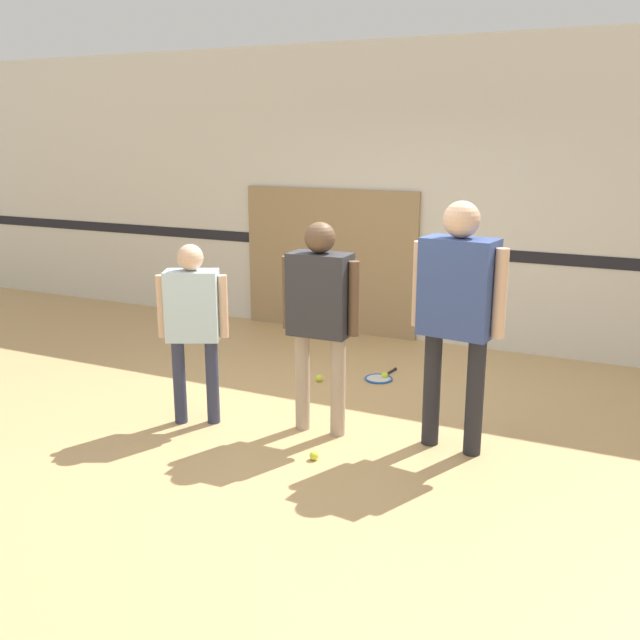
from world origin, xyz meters
TOP-DOWN VIEW (x-y plane):
  - ground_plane at (0.00, 0.00)m, footprint 16.00×16.00m
  - wall_back at (0.00, 2.75)m, footprint 16.00×0.07m
  - wall_panel at (-1.15, 2.69)m, footprint 2.12×0.05m
  - person_instructor at (0.03, -0.03)m, footprint 0.62×0.26m
  - person_student_left at (-0.93, -0.29)m, footprint 0.50×0.37m
  - person_student_right at (1.03, 0.10)m, footprint 0.68×0.34m
  - racket_spare_on_floor at (0.02, 1.31)m, footprint 0.30×0.50m
  - tennis_ball_near_instructor at (0.21, -0.51)m, footprint 0.07×0.07m
  - tennis_ball_by_spare_racket at (0.06, 1.34)m, footprint 0.07×0.07m
  - tennis_ball_stray_left at (-0.47, 1.00)m, footprint 0.07×0.07m

SIDE VIEW (x-z plane):
  - ground_plane at x=0.00m, z-range 0.00..0.00m
  - racket_spare_on_floor at x=0.02m, z-range -0.01..0.03m
  - tennis_ball_near_instructor at x=0.21m, z-range 0.00..0.07m
  - tennis_ball_by_spare_racket at x=0.06m, z-range 0.00..0.07m
  - tennis_ball_stray_left at x=-0.47m, z-range 0.00..0.07m
  - wall_panel at x=-1.15m, z-range 0.00..1.64m
  - person_student_left at x=-0.93m, z-range 0.17..1.61m
  - person_instructor at x=0.03m, z-range 0.19..1.82m
  - person_student_right at x=1.03m, z-range 0.21..2.02m
  - wall_back at x=0.00m, z-range 0.00..3.20m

